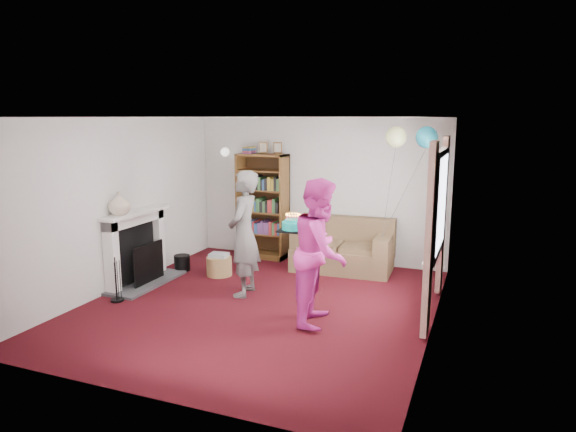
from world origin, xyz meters
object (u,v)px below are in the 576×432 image
at_px(bookcase, 263,207).
at_px(person_striped, 244,234).
at_px(person_magenta, 321,252).
at_px(birthday_cake, 293,226).
at_px(sofa, 343,250).

distance_m(bookcase, person_striped, 2.06).
bearing_deg(person_magenta, bookcase, 30.73).
xyz_separation_m(bookcase, person_striped, (0.58, -1.97, -0.03)).
bearing_deg(person_striped, birthday_cake, 63.00).
xyz_separation_m(bookcase, sofa, (1.56, -0.23, -0.60)).
bearing_deg(person_magenta, sofa, 2.19).
distance_m(sofa, person_magenta, 2.40).
bearing_deg(birthday_cake, person_magenta, -29.51).
xyz_separation_m(person_magenta, birthday_cake, (-0.46, 0.26, 0.23)).
xyz_separation_m(bookcase, birthday_cake, (1.44, -2.28, 0.21)).
xyz_separation_m(person_striped, birthday_cake, (0.85, -0.30, 0.24)).
distance_m(sofa, person_striped, 2.08).
distance_m(person_striped, birthday_cake, 0.94).
xyz_separation_m(person_striped, person_magenta, (1.32, -0.57, 0.01)).
bearing_deg(person_striped, person_magenta, 59.35).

